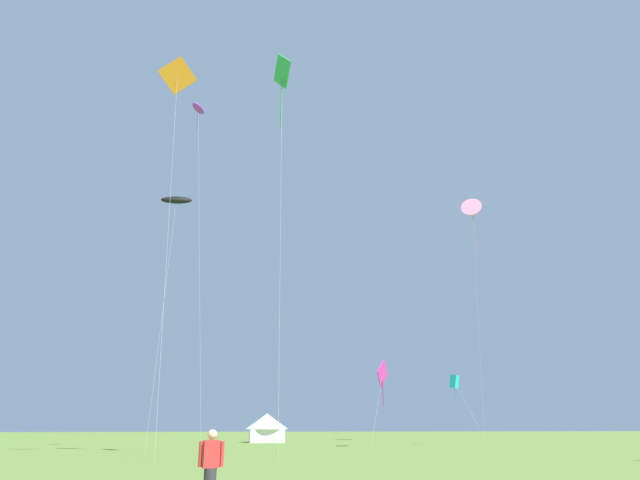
# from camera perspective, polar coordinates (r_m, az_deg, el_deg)

# --- Properties ---
(kite_cyan_box) EXTENTS (2.67, 2.74, 6.87)m
(kite_cyan_box) POSITION_cam_1_polar(r_m,az_deg,el_deg) (61.43, 13.35, -13.68)
(kite_cyan_box) COLOR #1EB7CC
(kite_cyan_box) RESTS_ON ground
(kite_magenta_diamond) EXTENTS (2.51, 3.02, 7.78)m
(kite_magenta_diamond) POSITION_cam_1_polar(r_m,az_deg,el_deg) (54.65, 6.29, -13.30)
(kite_magenta_diamond) COLOR #E02DA3
(kite_magenta_diamond) RESTS_ON ground
(kite_purple_parafoil) EXTENTS (2.92, 2.47, 29.42)m
(kite_purple_parafoil) POSITION_cam_1_polar(r_m,az_deg,el_deg) (53.64, -12.13, 12.62)
(kite_purple_parafoil) COLOR purple
(kite_purple_parafoil) RESTS_ON ground
(kite_pink_delta) EXTENTS (3.83, 3.95, 30.02)m
(kite_pink_delta) POSITION_cam_1_polar(r_m,az_deg,el_deg) (76.71, 15.08, 2.75)
(kite_pink_delta) COLOR pink
(kite_pink_delta) RESTS_ON ground
(kite_green_diamond) EXTENTS (1.01, 2.99, 26.50)m
(kite_green_diamond) POSITION_cam_1_polar(r_m,az_deg,el_deg) (40.81, -3.83, 16.07)
(kite_green_diamond) COLOR green
(kite_green_diamond) RESTS_ON ground
(kite_orange_diamond) EXTENTS (2.76, 2.75, 26.71)m
(kite_orange_diamond) POSITION_cam_1_polar(r_m,az_deg,el_deg) (42.83, -14.14, 15.47)
(kite_orange_diamond) COLOR orange
(kite_orange_diamond) RESTS_ON ground
(kite_black_parafoil) EXTENTS (2.43, 1.40, 18.79)m
(kite_black_parafoil) POSITION_cam_1_polar(r_m,az_deg,el_deg) (45.03, -14.23, 3.87)
(kite_black_parafoil) COLOR black
(kite_black_parafoil) RESTS_ON ground
(person_spectator) EXTENTS (0.57, 0.28, 1.73)m
(person_spectator) POSITION_cam_1_polar(r_m,az_deg,el_deg) (14.04, -10.96, -21.80)
(person_spectator) COLOR #2D2D33
(person_spectator) RESTS_ON ground
(festival_tent_right) EXTENTS (4.96, 4.96, 3.23)m
(festival_tent_right) POSITION_cam_1_polar(r_m,az_deg,el_deg) (70.41, -5.37, -18.15)
(festival_tent_right) COLOR white
(festival_tent_right) RESTS_ON ground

